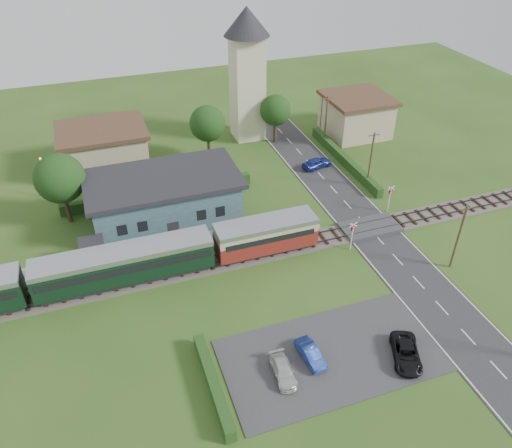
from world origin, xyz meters
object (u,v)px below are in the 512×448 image
object	(u,v)px
car_park_blue	(310,354)
pedestrian_far	(117,251)
station_building	(165,198)
pedestrian_near	(232,228)
car_on_road	(317,163)
car_park_silver	(283,371)
car_park_dark	(406,353)
house_west	(104,148)
church_tower	(247,65)
equipment_hut	(93,253)
house_east	(356,114)
crossing_signal_far	(390,195)
crossing_signal_near	(352,232)
train	(88,271)

from	to	relation	value
car_park_blue	pedestrian_far	bearing A→B (deg)	121.23
station_building	pedestrian_near	world-z (taller)	station_building
car_on_road	pedestrian_far	size ratio (longest dim) A/B	2.46
car_park_blue	car_park_silver	bearing A→B (deg)	-168.57
car_park_dark	house_west	bearing A→B (deg)	139.09
church_tower	pedestrian_near	xyz separation A→B (m)	(-9.28, -22.76, -8.87)
equipment_hut	car_on_road	bearing A→B (deg)	21.07
house_east	crossing_signal_far	world-z (taller)	house_east
crossing_signal_far	pedestrian_far	world-z (taller)	crossing_signal_far
crossing_signal_near	station_building	bearing A→B (deg)	145.19
crossing_signal_far	car_park_blue	xyz separation A→B (m)	(-16.76, -16.17, -1.51)
train	car_park_blue	xyz separation A→B (m)	(15.42, -13.78, -1.54)
car_park_silver	car_park_blue	bearing A→B (deg)	20.42
house_east	crossing_signal_near	xyz separation A→B (m)	(-13.60, -24.41, -0.66)
station_building	pedestrian_near	distance (m)	8.22
church_tower	pedestrian_far	bearing A→B (deg)	-132.54
crossing_signal_far	train	bearing A→B (deg)	-175.75
church_tower	car_park_dark	size ratio (longest dim) A/B	4.09
church_tower	crossing_signal_near	size ratio (longest dim) A/B	5.37
car_park_blue	pedestrian_near	xyz separation A→B (m)	(-1.12, 17.02, 0.72)
crossing_signal_far	car_park_dark	bearing A→B (deg)	-117.68
station_building	car_park_blue	size ratio (longest dim) A/B	4.76
equipment_hut	house_east	xyz separation A→B (m)	(38.00, 18.80, 1.05)
crossing_signal_far	car_park_silver	bearing A→B (deg)	-138.80
equipment_hut	car_park_blue	world-z (taller)	equipment_hut
train	equipment_hut	bearing A→B (deg)	79.71
church_tower	car_park_blue	world-z (taller)	church_tower
station_building	crossing_signal_near	xyz separation A→B (m)	(16.40, -11.40, -0.55)
car_park_dark	pedestrian_near	xyz separation A→B (m)	(-8.13, 19.45, 0.68)
equipment_hut	car_on_road	distance (m)	30.42
car_park_blue	crossing_signal_far	bearing A→B (deg)	38.66
equipment_hut	train	world-z (taller)	train
equipment_hut	car_park_dark	distance (m)	29.24
crossing_signal_near	church_tower	bearing A→B (deg)	92.82
car_park_silver	car_park_dark	bearing A→B (deg)	-5.99
house_east	pedestrian_near	distance (m)	30.71
pedestrian_far	house_east	bearing A→B (deg)	-41.12
train	car_on_road	distance (m)	32.25
station_building	car_park_dark	bearing A→B (deg)	-61.21
church_tower	car_on_road	distance (m)	16.12
car_park_silver	pedestrian_far	size ratio (longest dim) A/B	2.17
house_east	pedestrian_far	size ratio (longest dim) A/B	5.43
crossing_signal_near	pedestrian_far	xyz separation A→B (m)	(-22.23, 5.71, -0.88)
pedestrian_near	house_east	bearing A→B (deg)	-121.29
train	car_park_dark	bearing A→B (deg)	-35.84
church_tower	train	bearing A→B (deg)	-132.21
house_west	crossing_signal_far	bearing A→B (deg)	-35.77
church_tower	house_west	xyz separation A→B (m)	(-20.00, -3.00, -7.43)
car_park_silver	pedestrian_near	bearing A→B (deg)	88.88
equipment_hut	pedestrian_near	size ratio (longest dim) A/B	1.40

